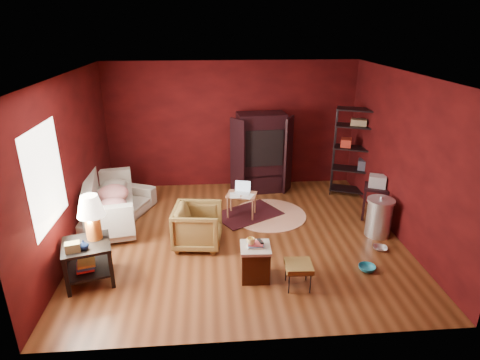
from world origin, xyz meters
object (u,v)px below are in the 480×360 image
object	(u,v)px
armchair	(198,224)
side_table	(89,231)
sofa	(111,204)
wire_shelving	(356,149)
laptop_desk	(242,196)
hamper	(255,261)
tv_armoire	(261,152)

from	to	relation	value
armchair	side_table	distance (m)	1.76
sofa	side_table	distance (m)	1.81
sofa	side_table	size ratio (longest dim) A/B	1.54
side_table	wire_shelving	distance (m)	5.57
armchair	laptop_desk	bearing A→B (deg)	-31.95
side_table	laptop_desk	xyz separation A→B (m)	(2.34, 1.84, -0.35)
side_table	hamper	distance (m)	2.43
side_table	tv_armoire	world-z (taller)	tv_armoire
sofa	hamper	bearing A→B (deg)	-106.04
sofa	tv_armoire	bearing A→B (deg)	-43.65
armchair	wire_shelving	size ratio (longest dim) A/B	0.41
sofa	hamper	size ratio (longest dim) A/B	3.28
laptop_desk	wire_shelving	world-z (taller)	wire_shelving
armchair	wire_shelving	xyz separation A→B (m)	(3.34, 1.92, 0.65)
sofa	laptop_desk	distance (m)	2.45
armchair	wire_shelving	distance (m)	3.90
sofa	hamper	distance (m)	3.16
armchair	tv_armoire	xyz separation A→B (m)	(1.35, 2.29, 0.52)
sofa	wire_shelving	bearing A→B (deg)	-56.79
armchair	wire_shelving	bearing A→B (deg)	-53.41
sofa	tv_armoire	size ratio (longest dim) A/B	1.14
laptop_desk	tv_armoire	world-z (taller)	tv_armoire
tv_armoire	side_table	bearing A→B (deg)	-137.83
laptop_desk	side_table	bearing A→B (deg)	-126.69
armchair	laptop_desk	xyz separation A→B (m)	(0.82, 1.03, 0.03)
sofa	side_table	xyz separation A→B (m)	(0.11, -1.76, 0.39)
sofa	armchair	size ratio (longest dim) A/B	2.54
tv_armoire	laptop_desk	bearing A→B (deg)	-117.83
hamper	laptop_desk	size ratio (longest dim) A/B	0.89
armchair	tv_armoire	world-z (taller)	tv_armoire
armchair	tv_armoire	bearing A→B (deg)	-23.85
armchair	tv_armoire	size ratio (longest dim) A/B	0.45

